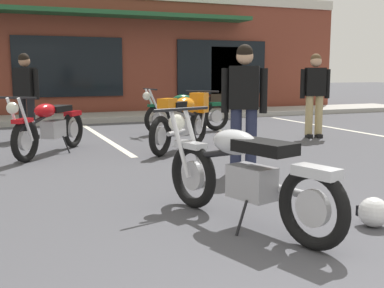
{
  "coord_description": "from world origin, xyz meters",
  "views": [
    {
      "loc": [
        -1.91,
        -1.52,
        1.33
      ],
      "look_at": [
        0.01,
        3.25,
        0.55
      ],
      "focal_mm": 44.88,
      "sensor_mm": 36.0,
      "label": 1
    }
  ],
  "objects_px": {
    "person_in_shorts_foreground": "(26,91)",
    "person_by_back_row": "(315,90)",
    "motorcycle_silver_naked": "(187,111)",
    "helmet_on_pavement": "(373,212)",
    "motorcycle_blue_standard": "(184,118)",
    "motorcycle_black_cruiser": "(50,126)",
    "person_in_black_shirt": "(244,101)",
    "motorcycle_foreground_classic": "(243,173)"
  },
  "relations": [
    {
      "from": "motorcycle_black_cruiser",
      "to": "motorcycle_silver_naked",
      "type": "distance_m",
      "value": 3.54
    },
    {
      "from": "motorcycle_foreground_classic",
      "to": "motorcycle_black_cruiser",
      "type": "bearing_deg",
      "value": 105.3
    },
    {
      "from": "motorcycle_blue_standard",
      "to": "person_in_shorts_foreground",
      "type": "distance_m",
      "value": 3.32
    },
    {
      "from": "person_by_back_row",
      "to": "motorcycle_foreground_classic",
      "type": "bearing_deg",
      "value": -131.8
    },
    {
      "from": "motorcycle_black_cruiser",
      "to": "motorcycle_blue_standard",
      "type": "bearing_deg",
      "value": -6.68
    },
    {
      "from": "motorcycle_black_cruiser",
      "to": "person_by_back_row",
      "type": "bearing_deg",
      "value": 0.92
    },
    {
      "from": "motorcycle_black_cruiser",
      "to": "person_in_black_shirt",
      "type": "distance_m",
      "value": 3.29
    },
    {
      "from": "helmet_on_pavement",
      "to": "motorcycle_foreground_classic",
      "type": "bearing_deg",
      "value": 155.45
    },
    {
      "from": "motorcycle_foreground_classic",
      "to": "person_in_shorts_foreground",
      "type": "relative_size",
      "value": 1.23
    },
    {
      "from": "motorcycle_black_cruiser",
      "to": "motorcycle_silver_naked",
      "type": "relative_size",
      "value": 0.86
    },
    {
      "from": "motorcycle_foreground_classic",
      "to": "person_in_shorts_foreground",
      "type": "xyz_separation_m",
      "value": [
        -1.42,
        6.3,
        0.49
      ]
    },
    {
      "from": "motorcycle_blue_standard",
      "to": "person_in_black_shirt",
      "type": "bearing_deg",
      "value": -88.84
    },
    {
      "from": "motorcycle_silver_naked",
      "to": "person_by_back_row",
      "type": "distance_m",
      "value": 2.72
    },
    {
      "from": "motorcycle_black_cruiser",
      "to": "motorcycle_blue_standard",
      "type": "relative_size",
      "value": 1.07
    },
    {
      "from": "motorcycle_blue_standard",
      "to": "person_in_shorts_foreground",
      "type": "height_order",
      "value": "person_in_shorts_foreground"
    },
    {
      "from": "motorcycle_black_cruiser",
      "to": "motorcycle_silver_naked",
      "type": "height_order",
      "value": "same"
    },
    {
      "from": "motorcycle_blue_standard",
      "to": "person_by_back_row",
      "type": "distance_m",
      "value": 2.99
    },
    {
      "from": "motorcycle_silver_naked",
      "to": "person_by_back_row",
      "type": "height_order",
      "value": "person_by_back_row"
    },
    {
      "from": "person_in_shorts_foreground",
      "to": "person_by_back_row",
      "type": "xyz_separation_m",
      "value": [
        5.38,
        -1.88,
        0.0
      ]
    },
    {
      "from": "person_in_shorts_foreground",
      "to": "person_by_back_row",
      "type": "distance_m",
      "value": 5.7
    },
    {
      "from": "motorcycle_black_cruiser",
      "to": "person_in_shorts_foreground",
      "type": "xyz_separation_m",
      "value": [
        -0.24,
        1.96,
        0.49
      ]
    },
    {
      "from": "motorcycle_silver_naked",
      "to": "helmet_on_pavement",
      "type": "relative_size",
      "value": 8.1
    },
    {
      "from": "motorcycle_silver_naked",
      "to": "motorcycle_blue_standard",
      "type": "bearing_deg",
      "value": -113.01
    },
    {
      "from": "motorcycle_foreground_classic",
      "to": "person_by_back_row",
      "type": "distance_m",
      "value": 5.95
    },
    {
      "from": "motorcycle_black_cruiser",
      "to": "motorcycle_foreground_classic",
      "type": "bearing_deg",
      "value": -74.7
    },
    {
      "from": "person_in_black_shirt",
      "to": "person_in_shorts_foreground",
      "type": "bearing_deg",
      "value": 119.82
    },
    {
      "from": "person_in_shorts_foreground",
      "to": "helmet_on_pavement",
      "type": "distance_m",
      "value": 7.24
    },
    {
      "from": "person_in_shorts_foreground",
      "to": "helmet_on_pavement",
      "type": "bearing_deg",
      "value": -70.13
    },
    {
      "from": "motorcycle_blue_standard",
      "to": "helmet_on_pavement",
      "type": "relative_size",
      "value": 6.49
    },
    {
      "from": "person_in_shorts_foreground",
      "to": "motorcycle_silver_naked",
      "type": "bearing_deg",
      "value": -3.28
    },
    {
      "from": "motorcycle_silver_naked",
      "to": "person_in_black_shirt",
      "type": "height_order",
      "value": "person_in_black_shirt"
    },
    {
      "from": "person_by_back_row",
      "to": "person_in_black_shirt",
      "type": "bearing_deg",
      "value": -139.88
    },
    {
      "from": "motorcycle_foreground_classic",
      "to": "person_in_black_shirt",
      "type": "bearing_deg",
      "value": 61.96
    },
    {
      "from": "person_in_black_shirt",
      "to": "motorcycle_silver_naked",
      "type": "bearing_deg",
      "value": 78.78
    },
    {
      "from": "person_in_black_shirt",
      "to": "person_in_shorts_foreground",
      "type": "relative_size",
      "value": 1.0
    },
    {
      "from": "motorcycle_black_cruiser",
      "to": "helmet_on_pavement",
      "type": "relative_size",
      "value": 6.93
    },
    {
      "from": "person_in_black_shirt",
      "to": "person_by_back_row",
      "type": "distance_m",
      "value": 3.79
    },
    {
      "from": "motorcycle_silver_naked",
      "to": "person_in_black_shirt",
      "type": "xyz_separation_m",
      "value": [
        -0.82,
        -4.13,
        0.49
      ]
    },
    {
      "from": "motorcycle_silver_naked",
      "to": "motorcycle_blue_standard",
      "type": "relative_size",
      "value": 1.25
    },
    {
      "from": "motorcycle_foreground_classic",
      "to": "person_by_back_row",
      "type": "bearing_deg",
      "value": 48.2
    },
    {
      "from": "person_in_black_shirt",
      "to": "motorcycle_foreground_classic",
      "type": "bearing_deg",
      "value": -118.04
    },
    {
      "from": "motorcycle_black_cruiser",
      "to": "person_by_back_row",
      "type": "height_order",
      "value": "person_by_back_row"
    }
  ]
}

